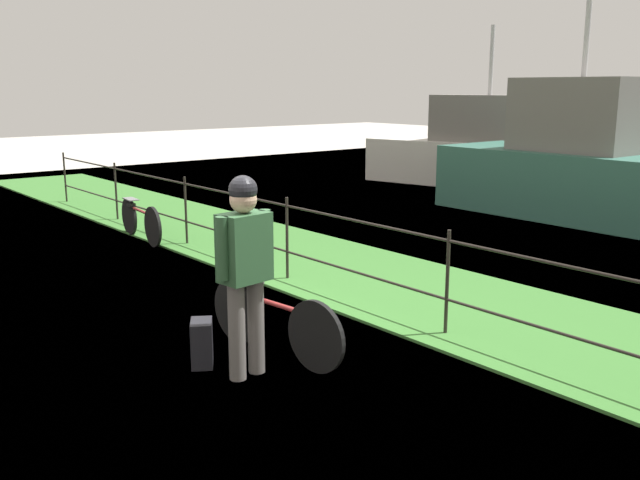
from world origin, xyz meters
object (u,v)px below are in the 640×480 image
bicycle_main (273,320)px  backpack_on_paving (202,343)px  moored_boat_near (487,153)px  wooden_crate (244,265)px  bicycle_parked (140,220)px  cyclist_person (245,259)px  terrier_dog (246,242)px  moored_boat_far (577,167)px

bicycle_main → backpack_on_paving: size_ratio=4.14×
backpack_on_paving → moored_boat_near: size_ratio=0.06×
wooden_crate → bicycle_parked: (-4.90, 1.24, -0.44)m
cyclist_person → backpack_on_paving: (-0.43, -0.18, -0.80)m
terrier_dog → cyclist_person: (0.57, -0.38, 0.01)m
moored_boat_near → cyclist_person: bearing=-61.2°
backpack_on_paving → moored_boat_far: size_ratio=0.08×
backpack_on_paving → moored_boat_far: 9.21m
terrier_dog → backpack_on_paving: terrier_dog is taller
wooden_crate → moored_boat_far: moored_boat_far is taller
terrier_dog → wooden_crate: bearing=-173.1°
wooden_crate → moored_boat_near: bearing=117.2°
backpack_on_paving → cyclist_person: bearing=-125.9°
moored_boat_near → moored_boat_far: (3.62, -2.05, 0.13)m
wooden_crate → bicycle_parked: 5.07m
wooden_crate → moored_boat_near: 11.77m
terrier_dog → moored_boat_far: (-1.79, 8.42, -0.06)m
moored_boat_near → backpack_on_paving: bearing=-63.3°
cyclist_person → moored_boat_far: moored_boat_far is taller
moored_boat_near → wooden_crate: bearing=-62.8°
bicycle_main → bicycle_parked: 5.41m
terrier_dog → moored_boat_far: size_ratio=0.06×
cyclist_person → moored_boat_near: size_ratio=0.27×
bicycle_main → moored_boat_far: size_ratio=0.33×
bicycle_parked → bicycle_main: bearing=-12.8°
moored_boat_far → backpack_on_paving: bearing=-77.9°
terrier_dog → cyclist_person: bearing=-34.0°
terrier_dog → moored_boat_near: (-5.41, 10.47, -0.19)m
moored_boat_far → bicycle_main: bearing=-75.7°
terrier_dog → backpack_on_paving: size_ratio=0.80×
bicycle_main → bicycle_parked: size_ratio=0.99×
bicycle_main → backpack_on_paving: 0.65m
cyclist_person → moored_boat_far: bearing=105.0°
wooden_crate → cyclist_person: cyclist_person is taller
terrier_dog → backpack_on_paving: 0.98m
wooden_crate → backpack_on_paving: wooden_crate is taller
terrier_dog → moored_boat_far: bearing=102.0°
bicycle_main → cyclist_person: size_ratio=0.98×
backpack_on_paving → bicycle_parked: 5.37m
terrier_dog → bicycle_parked: (-4.92, 1.24, -0.66)m
bicycle_main → moored_boat_far: bearing=104.3°
wooden_crate → cyclist_person: 0.74m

